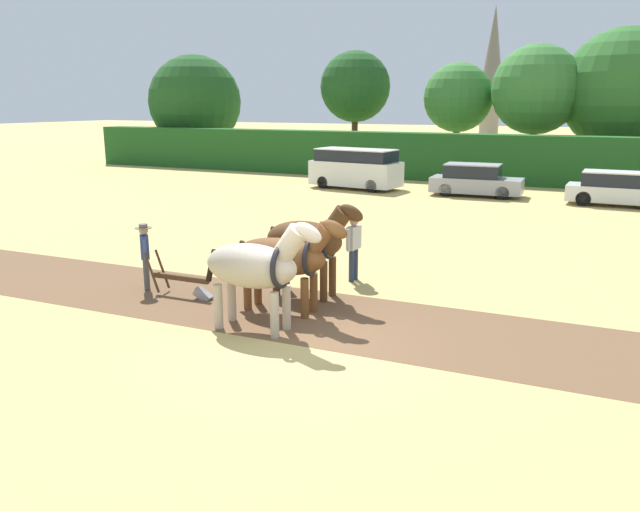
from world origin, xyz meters
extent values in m
plane|color=tan|center=(0.00, 0.00, 0.00)|extent=(240.00, 240.00, 0.00)
cube|color=brown|center=(-6.66, 1.35, 0.00)|extent=(35.70, 4.42, 0.01)
cube|color=#1E511E|center=(0.00, 26.82, 1.39)|extent=(59.95, 1.76, 2.78)
cylinder|color=#4C3823|center=(-25.04, 30.80, 1.32)|extent=(0.44, 0.44, 2.65)
sphere|color=#1E4C1E|center=(-25.04, 30.80, 4.60)|extent=(7.11, 7.11, 7.11)
cylinder|color=#4C3823|center=(-12.01, 31.81, 2.14)|extent=(0.44, 0.44, 4.28)
sphere|color=#1E4C1E|center=(-12.01, 31.81, 5.63)|extent=(4.90, 4.90, 4.90)
cylinder|color=#4C3823|center=(-4.80, 32.18, 1.81)|extent=(0.44, 0.44, 3.62)
sphere|color=#387533|center=(-4.80, 32.18, 4.86)|extent=(4.52, 4.52, 4.52)
cylinder|color=#4C3823|center=(0.19, 31.44, 1.91)|extent=(0.44, 0.44, 3.81)
sphere|color=#387533|center=(0.19, 31.44, 5.32)|extent=(5.46, 5.46, 5.46)
cylinder|color=#4C3823|center=(5.03, 32.72, 1.64)|extent=(0.44, 0.44, 3.28)
sphere|color=#2D6628|center=(5.03, 32.72, 5.29)|extent=(7.32, 7.32, 7.32)
cylinder|color=gray|center=(-7.64, 58.73, 3.21)|extent=(1.99, 1.99, 6.41)
cone|color=slate|center=(-7.64, 58.73, 10.33)|extent=(2.19, 2.19, 7.84)
ellipsoid|color=#B2A38E|center=(-1.28, 0.25, 1.33)|extent=(2.03, 1.00, 0.90)
cylinder|color=#B2A38E|center=(-0.64, 0.53, 0.47)|extent=(0.18, 0.18, 0.93)
cylinder|color=#B2A38E|center=(-0.62, 0.01, 0.47)|extent=(0.18, 0.18, 0.93)
cylinder|color=#B2A38E|center=(-1.94, 0.49, 0.47)|extent=(0.18, 0.18, 0.93)
cylinder|color=#B2A38E|center=(-1.92, -0.03, 0.47)|extent=(0.18, 0.18, 0.93)
cylinder|color=#B2A38E|center=(-0.43, 0.28, 1.83)|extent=(0.82, 0.45, 0.90)
ellipsoid|color=#B2A38E|center=(-0.02, 0.29, 2.12)|extent=(0.69, 0.28, 0.54)
cube|color=black|center=(-0.25, 0.28, 2.02)|extent=(0.42, 0.09, 0.56)
cylinder|color=black|center=(-2.23, 0.23, 1.24)|extent=(0.30, 0.13, 0.71)
torus|color=black|center=(-0.58, 0.27, 1.41)|extent=(0.14, 0.92, 0.91)
ellipsoid|color=brown|center=(-1.32, 1.50, 1.25)|extent=(2.19, 0.91, 0.81)
cylinder|color=brown|center=(-0.62, 1.75, 0.45)|extent=(0.18, 0.18, 0.89)
cylinder|color=brown|center=(-0.60, 1.28, 0.45)|extent=(0.18, 0.18, 0.89)
cylinder|color=brown|center=(-2.03, 1.71, 0.45)|extent=(0.18, 0.18, 0.89)
cylinder|color=brown|center=(-2.02, 1.24, 0.45)|extent=(0.18, 0.18, 0.89)
cylinder|color=brown|center=(-0.39, 1.52, 1.69)|extent=(0.74, 0.40, 0.81)
ellipsoid|color=brown|center=(-0.02, 1.53, 1.96)|extent=(0.69, 0.28, 0.54)
cube|color=black|center=(-0.23, 1.53, 1.87)|extent=(0.38, 0.09, 0.51)
cylinder|color=black|center=(-2.35, 1.47, 1.17)|extent=(0.30, 0.13, 0.71)
torus|color=black|center=(-0.56, 1.52, 1.31)|extent=(0.13, 0.83, 0.83)
ellipsoid|color=#513319|center=(-1.35, 2.74, 1.37)|extent=(1.94, 1.01, 0.91)
cylinder|color=#513319|center=(-0.74, 3.02, 0.48)|extent=(0.18, 0.18, 0.96)
cylinder|color=#513319|center=(-0.72, 2.50, 0.48)|extent=(0.18, 0.18, 0.96)
cylinder|color=#513319|center=(-1.98, 2.99, 0.48)|extent=(0.18, 0.18, 0.96)
cylinder|color=#513319|center=(-1.96, 2.46, 0.48)|extent=(0.18, 0.18, 0.96)
cylinder|color=#513319|center=(-0.54, 2.76, 1.83)|extent=(0.78, 0.45, 0.84)
ellipsoid|color=#513319|center=(-0.16, 2.77, 2.10)|extent=(0.69, 0.28, 0.54)
cube|color=black|center=(-0.37, 2.77, 2.03)|extent=(0.38, 0.09, 0.51)
cylinder|color=black|center=(-2.26, 2.72, 1.27)|extent=(0.30, 0.13, 0.71)
torus|color=black|center=(-0.68, 2.76, 1.44)|extent=(0.14, 0.92, 0.92)
cube|color=#4C331E|center=(-3.99, 1.42, 0.45)|extent=(1.54, 0.14, 0.12)
cube|color=#939399|center=(-3.37, 1.44, 0.10)|extent=(0.49, 0.21, 0.39)
cylinder|color=#4C331E|center=(-4.69, 1.60, 0.55)|extent=(0.40, 0.07, 0.96)
cylinder|color=#4C331E|center=(-4.68, 1.20, 0.55)|extent=(0.40, 0.07, 0.96)
cylinder|color=#4C4C4C|center=(-5.21, 1.61, 0.40)|extent=(0.14, 0.14, 0.80)
cylinder|color=#4C4C4C|center=(-5.07, 1.46, 0.40)|extent=(0.14, 0.14, 0.80)
cube|color=#3D5184|center=(-5.14, 1.53, 1.09)|extent=(0.46, 0.48, 0.57)
sphere|color=tan|center=(-5.14, 1.53, 1.49)|extent=(0.22, 0.22, 0.22)
cylinder|color=#3D5184|center=(-5.32, 1.74, 1.06)|extent=(0.09, 0.09, 0.54)
cylinder|color=#3D5184|center=(-4.95, 1.33, 1.06)|extent=(0.09, 0.09, 0.54)
cylinder|color=#665B4C|center=(-5.14, 1.53, 1.55)|extent=(0.41, 0.41, 0.02)
cylinder|color=#665B4C|center=(-5.14, 1.53, 1.60)|extent=(0.21, 0.21, 0.10)
cylinder|color=#28334C|center=(-0.77, 4.56, 0.42)|extent=(0.14, 0.14, 0.85)
cylinder|color=#28334C|center=(-0.79, 4.34, 0.42)|extent=(0.14, 0.14, 0.85)
cube|color=#B7B7BC|center=(-0.78, 4.45, 1.15)|extent=(0.24, 0.51, 0.60)
sphere|color=tan|center=(-0.78, 4.45, 1.57)|extent=(0.23, 0.23, 0.23)
cylinder|color=#B7B7BC|center=(-0.76, 4.74, 1.13)|extent=(0.09, 0.09, 0.57)
cylinder|color=#B7B7BC|center=(-0.80, 4.16, 1.13)|extent=(0.09, 0.09, 0.57)
cylinder|color=#665B4C|center=(-0.78, 4.45, 1.64)|extent=(0.44, 0.44, 0.02)
cylinder|color=#665B4C|center=(-0.78, 4.45, 1.69)|extent=(0.22, 0.22, 0.10)
cube|color=silver|center=(-7.56, 21.18, 0.82)|extent=(5.02, 2.65, 1.28)
cube|color=black|center=(-7.56, 21.18, 1.77)|extent=(4.43, 2.37, 0.60)
cube|color=silver|center=(-7.56, 21.18, 2.10)|extent=(4.43, 2.37, 0.06)
cylinder|color=black|center=(-5.97, 21.89, 0.33)|extent=(0.69, 0.30, 0.66)
cylinder|color=black|center=(-6.21, 20.08, 0.33)|extent=(0.69, 0.30, 0.66)
cylinder|color=black|center=(-8.92, 22.28, 0.33)|extent=(0.69, 0.30, 0.66)
cylinder|color=black|center=(-9.16, 20.47, 0.33)|extent=(0.69, 0.30, 0.66)
cube|color=#9E9EA8|center=(-1.08, 21.19, 0.54)|extent=(4.49, 1.99, 0.73)
cube|color=black|center=(-1.30, 21.18, 1.22)|extent=(2.72, 1.73, 0.62)
cube|color=#9E9EA8|center=(-1.30, 21.18, 1.56)|extent=(2.72, 1.73, 0.06)
cylinder|color=black|center=(0.26, 22.04, 0.32)|extent=(0.66, 0.25, 0.65)
cylinder|color=black|center=(0.32, 20.46, 0.32)|extent=(0.66, 0.25, 0.65)
cylinder|color=black|center=(-2.48, 21.92, 0.32)|extent=(0.66, 0.25, 0.65)
cylinder|color=black|center=(-2.41, 20.34, 0.32)|extent=(0.66, 0.25, 0.65)
cube|color=silver|center=(5.27, 20.84, 0.54)|extent=(4.27, 1.85, 0.71)
cube|color=black|center=(5.06, 20.85, 1.18)|extent=(2.58, 1.62, 0.59)
cube|color=silver|center=(5.06, 20.85, 1.50)|extent=(2.58, 1.62, 0.06)
cylinder|color=black|center=(3.98, 21.63, 0.33)|extent=(0.67, 0.24, 0.66)
cylinder|color=black|center=(3.94, 20.13, 0.33)|extent=(0.67, 0.24, 0.66)
camera|label=1|loc=(5.16, -10.09, 4.52)|focal=35.00mm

